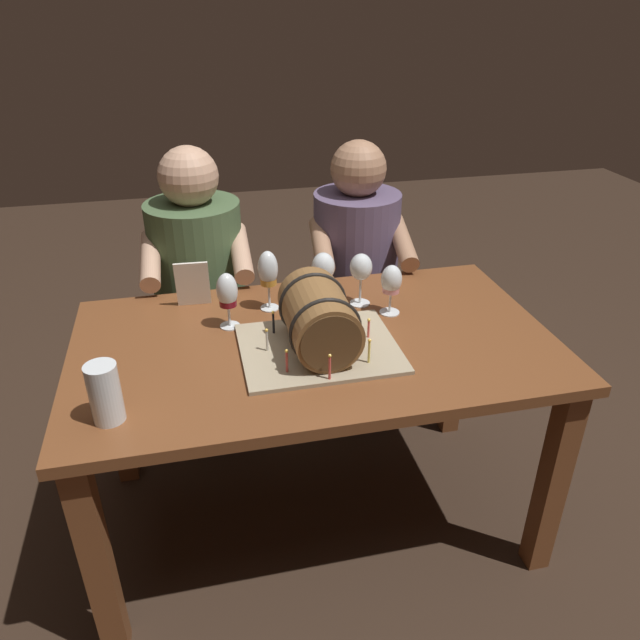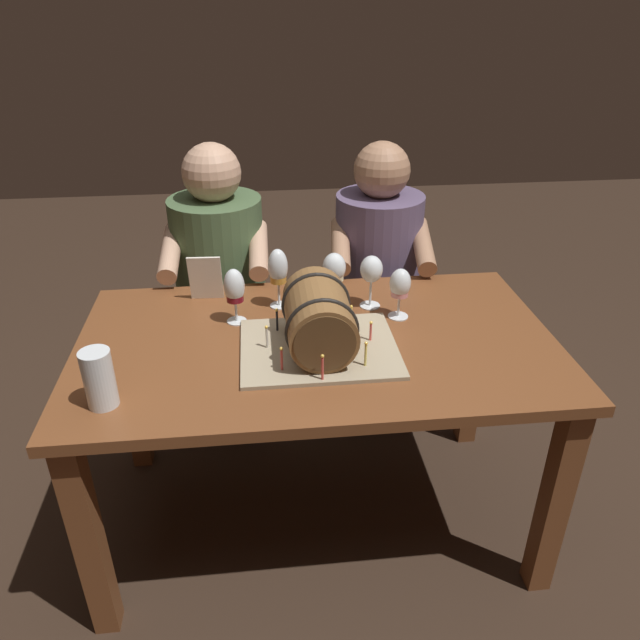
{
  "view_description": "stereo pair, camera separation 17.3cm",
  "coord_description": "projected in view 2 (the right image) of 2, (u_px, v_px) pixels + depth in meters",
  "views": [
    {
      "loc": [
        -0.33,
        -1.54,
        1.67
      ],
      "look_at": [
        0.0,
        -0.06,
        0.83
      ],
      "focal_mm": 33.89,
      "sensor_mm": 36.0,
      "label": 1
    },
    {
      "loc": [
        -0.16,
        -1.57,
        1.67
      ],
      "look_at": [
        0.0,
        -0.06,
        0.83
      ],
      "focal_mm": 33.89,
      "sensor_mm": 36.0,
      "label": 2
    }
  ],
  "objects": [
    {
      "name": "ground_plane",
      "position": [
        317.0,
        513.0,
        2.18
      ],
      "size": [
        8.0,
        8.0,
        0.0
      ],
      "primitive_type": "plane",
      "color": "#332319"
    },
    {
      "name": "dining_table",
      "position": [
        317.0,
        369.0,
        1.88
      ],
      "size": [
        1.45,
        0.84,
        0.73
      ],
      "color": "brown",
      "rests_on": "ground"
    },
    {
      "name": "barrel_cake",
      "position": [
        320.0,
        322.0,
        1.73
      ],
      "size": [
        0.46,
        0.37,
        0.21
      ],
      "color": "tan",
      "rests_on": "dining_table"
    },
    {
      "name": "wine_glass_red",
      "position": [
        234.0,
        289.0,
        1.87
      ],
      "size": [
        0.07,
        0.07,
        0.18
      ],
      "color": "white",
      "rests_on": "dining_table"
    },
    {
      "name": "wine_glass_rose",
      "position": [
        400.0,
        286.0,
        1.9
      ],
      "size": [
        0.07,
        0.07,
        0.17
      ],
      "color": "white",
      "rests_on": "dining_table"
    },
    {
      "name": "wine_glass_white",
      "position": [
        334.0,
        270.0,
        2.0
      ],
      "size": [
        0.08,
        0.08,
        0.17
      ],
      "color": "white",
      "rests_on": "dining_table"
    },
    {
      "name": "wine_glass_amber",
      "position": [
        278.0,
        269.0,
        1.96
      ],
      "size": [
        0.06,
        0.06,
        0.2
      ],
      "color": "white",
      "rests_on": "dining_table"
    },
    {
      "name": "wine_glass_empty",
      "position": [
        371.0,
        271.0,
        1.96
      ],
      "size": [
        0.07,
        0.07,
        0.18
      ],
      "color": "white",
      "rests_on": "dining_table"
    },
    {
      "name": "beer_pint",
      "position": [
        99.0,
        380.0,
        1.51
      ],
      "size": [
        0.08,
        0.08,
        0.16
      ],
      "color": "white",
      "rests_on": "dining_table"
    },
    {
      "name": "menu_card",
      "position": [
        206.0,
        278.0,
        2.03
      ],
      "size": [
        0.11,
        0.04,
        0.16
      ],
      "primitive_type": "cube",
      "rotation": [
        0.14,
        0.0,
        -0.05
      ],
      "color": "silver",
      "rests_on": "dining_table"
    },
    {
      "name": "person_seated_left",
      "position": [
        222.0,
        298.0,
        2.46
      ],
      "size": [
        0.4,
        0.47,
        1.18
      ],
      "color": "#2A3A24",
      "rests_on": "ground"
    },
    {
      "name": "person_seated_right",
      "position": [
        376.0,
        293.0,
        2.53
      ],
      "size": [
        0.41,
        0.5,
        1.17
      ],
      "color": "#372D40",
      "rests_on": "ground"
    }
  ]
}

